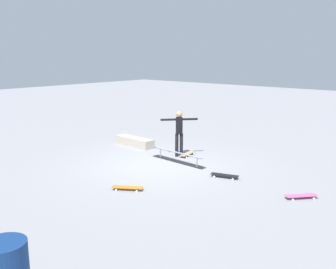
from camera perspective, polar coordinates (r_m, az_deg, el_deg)
The scene contains 8 objects.
ground_plane at distance 12.29m, azimuth -1.53°, elevation -4.57°, with size 60.00×60.00×0.00m, color gray.
grind_rail at distance 12.63m, azimuth 1.49°, elevation -3.46°, with size 2.23×0.39×0.34m.
skate_ledge at distance 14.87m, azimuth -4.99°, elevation -1.06°, with size 1.73×0.47×0.33m, color #B2A893.
skater_main at distance 13.13m, azimuth 1.67°, elevation 0.64°, with size 0.89×1.01×1.59m.
skateboard_main at distance 13.40m, azimuth 2.93°, elevation -2.87°, with size 0.35×0.82×0.09m.
loose_skateboard_orange at distance 10.14m, azimuth -6.05°, elevation -7.83°, with size 0.78×0.60×0.09m.
loose_skateboard_pink at distance 10.07m, azimuth 19.20°, elevation -8.59°, with size 0.67×0.74×0.09m.
loose_skateboard_black at distance 11.17m, azimuth 8.41°, elevation -6.01°, with size 0.82×0.42×0.09m.
Camera 1 is at (-7.96, 8.70, 3.48)m, focal length 41.00 mm.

